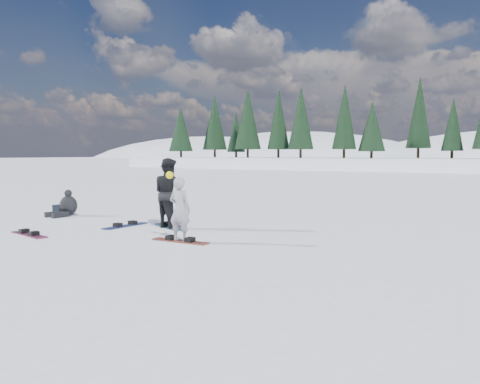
% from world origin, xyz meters
% --- Properties ---
extents(ground, '(420.00, 420.00, 0.00)m').
position_xyz_m(ground, '(0.00, 0.00, 0.00)').
color(ground, white).
rests_on(ground, ground).
extents(alpine_backdrop, '(412.50, 227.00, 53.20)m').
position_xyz_m(alpine_backdrop, '(-11.72, 189.18, -13.98)').
color(alpine_backdrop, white).
rests_on(alpine_backdrop, ground).
extents(snowboarder_woman, '(0.58, 0.41, 1.67)m').
position_xyz_m(snowboarder_woman, '(1.90, 0.37, 0.78)').
color(snowboarder_woman, '#A1A0A6').
rests_on(snowboarder_woman, ground).
extents(snowboarder_man, '(1.12, 0.97, 1.96)m').
position_xyz_m(snowboarder_man, '(0.30, 1.95, 0.98)').
color(snowboarder_man, black).
rests_on(snowboarder_man, ground).
extents(seated_rider, '(0.73, 1.10, 0.88)m').
position_xyz_m(seated_rider, '(-4.26, 2.21, 0.34)').
color(seated_rider, black).
rests_on(seated_rider, ground).
extents(gear_bag, '(0.48, 0.35, 0.30)m').
position_xyz_m(gear_bag, '(-4.96, 2.46, 0.15)').
color(gear_bag, black).
rests_on(gear_bag, ground).
extents(snowboard_woman, '(1.50, 0.30, 0.03)m').
position_xyz_m(snowboard_woman, '(1.90, 0.37, 0.01)').
color(snowboard_woman, '#9B3C21').
rests_on(snowboard_woman, ground).
extents(snowboard_man, '(1.46, 0.95, 0.03)m').
position_xyz_m(snowboard_man, '(0.30, 1.95, 0.01)').
color(snowboard_man, '#156377').
rests_on(snowboard_man, ground).
extents(snowboard_loose_a, '(0.38, 1.52, 0.03)m').
position_xyz_m(snowboard_loose_a, '(-0.91, 1.47, 0.01)').
color(snowboard_loose_a, navy).
rests_on(snowboard_loose_a, ground).
extents(snowboard_loose_b, '(1.53, 0.57, 0.03)m').
position_xyz_m(snowboard_loose_b, '(-2.00, -0.86, 0.01)').
color(snowboard_loose_b, maroon).
rests_on(snowboard_loose_b, ground).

